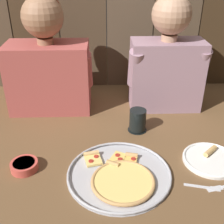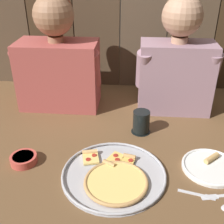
{
  "view_description": "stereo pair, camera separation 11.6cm",
  "coord_description": "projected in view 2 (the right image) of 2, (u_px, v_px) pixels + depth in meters",
  "views": [
    {
      "loc": [
        -0.02,
        -0.91,
        0.75
      ],
      "look_at": [
        0.01,
        0.1,
        0.18
      ],
      "focal_mm": 45.63,
      "sensor_mm": 36.0,
      "label": 1
    },
    {
      "loc": [
        0.09,
        -0.91,
        0.75
      ],
      "look_at": [
        0.01,
        0.1,
        0.18
      ],
      "focal_mm": 45.63,
      "sensor_mm": 36.0,
      "label": 2
    }
  ],
  "objects": [
    {
      "name": "drinking_glass",
      "position": [
        141.0,
        122.0,
        1.33
      ],
      "size": [
        0.09,
        0.09,
        0.11
      ],
      "color": "black",
      "rests_on": "ground"
    },
    {
      "name": "dipping_bowl",
      "position": [
        24.0,
        159.0,
        1.15
      ],
      "size": [
        0.11,
        0.11,
        0.03
      ],
      "color": "#CC4C42",
      "rests_on": "ground"
    },
    {
      "name": "dinner_plate",
      "position": [
        211.0,
        167.0,
        1.12
      ],
      "size": [
        0.22,
        0.22,
        0.03
      ],
      "color": "white",
      "rests_on": "ground"
    },
    {
      "name": "table_knife",
      "position": [
        222.0,
        196.0,
        1.0
      ],
      "size": [
        0.16,
        0.05,
        0.01
      ],
      "color": "silver",
      "rests_on": "ground"
    },
    {
      "name": "ground_plane",
      "position": [
        108.0,
        162.0,
        1.16
      ],
      "size": [
        3.2,
        3.2,
        0.0
      ],
      "primitive_type": "plane",
      "color": "brown"
    },
    {
      "name": "diner_left",
      "position": [
        58.0,
        58.0,
        1.47
      ],
      "size": [
        0.45,
        0.22,
        0.59
      ],
      "color": "#AD4C47",
      "rests_on": "ground"
    },
    {
      "name": "pizza_tray",
      "position": [
        114.0,
        176.0,
        1.08
      ],
      "size": [
        0.4,
        0.4,
        0.03
      ],
      "color": "#B2B2B7",
      "rests_on": "ground"
    },
    {
      "name": "diner_right",
      "position": [
        177.0,
        59.0,
        1.42
      ],
      "size": [
        0.41,
        0.21,
        0.59
      ],
      "color": "gray",
      "rests_on": "ground"
    },
    {
      "name": "table_fork",
      "position": [
        199.0,
        194.0,
        1.0
      ],
      "size": [
        0.13,
        0.05,
        0.01
      ],
      "color": "silver",
      "rests_on": "ground"
    }
  ]
}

